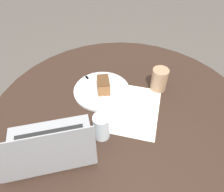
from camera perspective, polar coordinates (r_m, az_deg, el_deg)
name	(u,v)px	position (r m, az deg, el deg)	size (l,w,h in m)	color
ground_plane	(119,184)	(1.59, 1.93, -21.97)	(12.00, 12.00, 0.00)	#4C4742
dining_table	(122,131)	(1.06, 2.71, -9.16)	(1.18, 1.18, 0.73)	black
paper_document	(134,109)	(0.98, 5.69, -3.48)	(0.34, 0.28, 0.00)	white
plate	(102,90)	(1.06, -2.68, 1.48)	(0.27, 0.27, 0.01)	silver
cake_slice	(103,85)	(1.03, -2.27, 2.92)	(0.10, 0.07, 0.06)	brown
fork	(92,83)	(1.08, -5.19, 3.28)	(0.15, 0.11, 0.00)	silver
coffee_glass	(159,80)	(1.06, 12.24, 4.22)	(0.08, 0.08, 0.11)	#997556
water_glass	(102,127)	(0.85, -2.76, -8.03)	(0.07, 0.07, 0.11)	silver
laptop	(49,147)	(0.84, -16.21, -12.76)	(0.30, 0.37, 0.23)	gray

